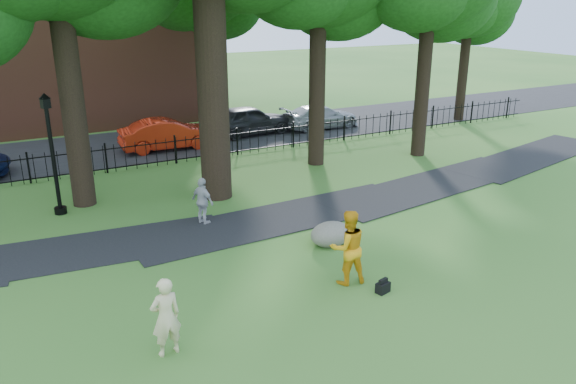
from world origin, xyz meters
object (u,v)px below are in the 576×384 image
boulder (331,232)px  lamppost (53,157)px  man (348,247)px  red_sedan (167,134)px  woman (166,317)px

boulder → lamppost: lamppost is taller
man → red_sedan: 15.46m
boulder → lamppost: 9.61m
woman → man: man is taller
boulder → red_sedan: red_sedan is taller
woman → boulder: size_ratio=1.35×
man → lamppost: bearing=-46.0°
lamppost → red_sedan: bearing=30.5°
man → red_sedan: man is taller
man → boulder: man is taller
woman → boulder: bearing=-158.3°
man → red_sedan: (-0.07, 15.45, -0.25)m
boulder → red_sedan: 13.27m
woman → lamppost: 9.71m
man → boulder: 2.49m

